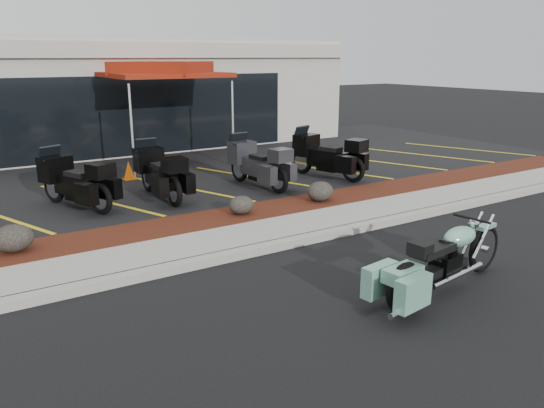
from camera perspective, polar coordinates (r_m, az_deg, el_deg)
ground at (r=9.12m, az=4.57°, el=-6.32°), size 90.00×90.00×0.00m
curb at (r=9.78m, az=1.43°, el=-4.27°), size 24.00×0.25×0.15m
sidewalk at (r=10.34m, az=-0.72°, el=-3.15°), size 24.00×1.20×0.15m
mulch_bed at (r=11.33m, az=-3.89°, el=-1.47°), size 24.00×1.20×0.16m
upper_lot at (r=16.15m, az=-13.05°, el=3.32°), size 26.00×9.60×0.15m
dealership_building at (r=21.87m, az=-18.96°, el=11.13°), size 18.00×8.16×4.00m
boulder_left at (r=10.11m, az=-26.07°, el=-3.32°), size 0.67×0.56×0.47m
boulder_mid at (r=11.26m, az=-3.34°, el=-0.11°), size 0.55×0.46×0.39m
boulder_right at (r=12.30m, az=5.19°, el=1.37°), size 0.65×0.54×0.46m
hero_cruiser at (r=9.18m, az=21.86°, el=-3.80°), size 3.07×1.17×1.05m
touring_black_front at (r=13.03m, az=-22.52°, el=2.95°), size 1.70×2.43×1.32m
touring_black_mid at (r=13.42m, az=-13.28°, el=4.10°), size 0.91×2.31×1.34m
touring_grey at (r=14.15m, az=-3.55°, el=5.04°), size 1.12×2.36×1.32m
touring_black_rear at (r=15.15m, az=3.26°, el=5.84°), size 1.56×2.52×1.37m
traffic_cone at (r=14.98m, az=-15.14°, el=3.53°), size 0.34×0.34×0.51m
popup_canopy at (r=16.88m, az=-11.70°, el=13.83°), size 4.41×4.41×3.10m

